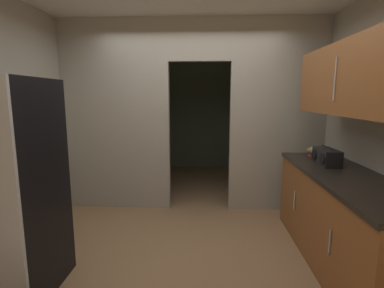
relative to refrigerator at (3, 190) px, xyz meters
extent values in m
plane|color=#93704C|center=(1.43, 0.57, -0.89)|extent=(20.00, 20.00, 0.00)
cube|color=#ADA899|center=(0.34, 1.97, 0.46)|extent=(1.54, 0.12, 2.69)
cube|color=#ADA899|center=(2.64, 1.97, 0.46)|extent=(1.32, 0.12, 2.69)
cube|color=#ADA899|center=(1.54, 1.97, 1.51)|extent=(0.87, 0.12, 0.59)
cube|color=slate|center=(1.43, 4.54, 0.46)|extent=(3.72, 0.10, 2.69)
cube|color=slate|center=(-0.38, 3.26, 0.46)|extent=(0.10, 2.57, 2.69)
cube|color=slate|center=(3.25, 3.26, 0.46)|extent=(0.10, 2.57, 2.69)
cube|color=black|center=(0.00, 0.02, 0.00)|extent=(0.76, 0.72, 1.78)
cube|color=brown|center=(2.96, 0.52, -0.45)|extent=(0.63, 2.17, 0.87)
cube|color=black|center=(2.96, 0.52, 0.00)|extent=(0.67, 2.17, 0.04)
cylinder|color=#B7BABC|center=(2.64, 0.04, -0.41)|extent=(0.01, 0.01, 0.22)
cylinder|color=#B7BABC|center=(2.64, 1.00, -0.41)|extent=(0.01, 0.01, 0.22)
cube|color=brown|center=(2.96, 0.52, 0.90)|extent=(0.34, 1.95, 0.65)
cylinder|color=#B7BABC|center=(2.78, 0.52, 0.90)|extent=(0.01, 0.01, 0.39)
cube|color=black|center=(2.93, 0.93, 0.11)|extent=(0.18, 0.38, 0.17)
cylinder|color=#262626|center=(2.93, 0.93, 0.21)|extent=(0.02, 0.27, 0.02)
cylinder|color=black|center=(2.84, 0.82, 0.11)|extent=(0.01, 0.12, 0.12)
cylinder|color=black|center=(2.84, 1.05, 0.11)|extent=(0.01, 0.12, 0.12)
cube|color=red|center=(2.95, 1.37, 0.03)|extent=(0.13, 0.15, 0.03)
cube|color=black|center=(2.96, 1.36, 0.06)|extent=(0.12, 0.14, 0.02)
cube|color=#2D609E|center=(2.96, 1.36, 0.08)|extent=(0.11, 0.15, 0.02)
cube|color=gold|center=(2.96, 1.36, 0.10)|extent=(0.15, 0.18, 0.02)
cube|color=beige|center=(2.96, 1.36, 0.12)|extent=(0.12, 0.16, 0.02)
camera|label=1|loc=(1.64, -2.20, 0.75)|focal=27.41mm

